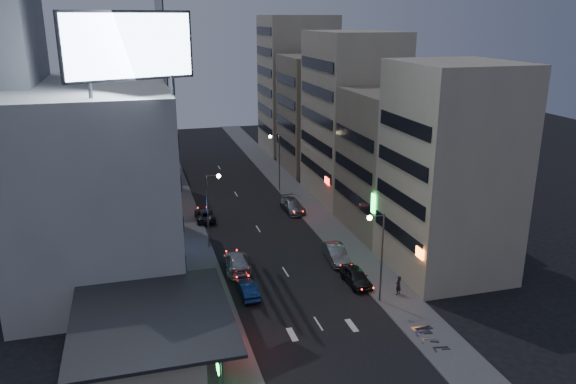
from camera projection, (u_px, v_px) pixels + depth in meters
name	position (u px, v px, depth m)	size (l,w,h in m)	color
ground	(335.00, 351.00, 41.73)	(180.00, 180.00, 0.00)	black
sidewalk_left	(186.00, 223.00, 67.21)	(4.00, 120.00, 0.12)	#4C4C4F
sidewalk_right	(313.00, 211.00, 71.34)	(4.00, 120.00, 0.12)	#4C4C4F
food_court	(140.00, 341.00, 39.39)	(11.00, 13.00, 3.88)	#B9B191
white_building	(95.00, 180.00, 53.02)	(14.00, 24.00, 18.00)	beige
shophouse_near	(450.00, 171.00, 52.25)	(10.00, 11.00, 20.00)	#B9B191
shophouse_mid	(398.00, 162.00, 63.55)	(11.00, 12.00, 16.00)	gray
shophouse_far	(352.00, 117.00, 74.46)	(10.00, 14.00, 22.00)	#B9B191
far_left_a	(115.00, 123.00, 76.08)	(11.00, 10.00, 20.00)	beige
far_left_b	(114.00, 124.00, 88.64)	(12.00, 10.00, 15.00)	gray
far_right_a	(319.00, 114.00, 88.97)	(11.00, 12.00, 18.00)	gray
far_right_b	(297.00, 85.00, 101.06)	(12.00, 12.00, 24.00)	#B9B191
billboard	(129.00, 46.00, 41.06)	(9.52, 3.75, 6.20)	#595B60
street_lamp_right_near	(378.00, 245.00, 47.16)	(1.60, 0.44, 8.02)	#595B60
street_lamp_left	(211.00, 200.00, 58.81)	(1.60, 0.44, 8.02)	#595B60
street_lamp_right_far	(277.00, 154.00, 78.39)	(1.60, 0.44, 8.02)	#595B60
parked_car_right_near	(356.00, 276.00, 51.90)	(1.82, 4.53, 1.54)	#232328
parked_car_right_mid	(336.00, 253.00, 56.82)	(1.75, 5.01, 1.65)	gray
parked_car_left	(205.00, 215.00, 68.30)	(2.20, 4.77, 1.32)	#232327
parked_car_right_far	(293.00, 205.00, 71.33)	(2.19, 5.40, 1.57)	#919498
road_car_blue	(248.00, 289.00, 49.63)	(1.42, 4.08, 1.34)	navy
road_car_silver	(237.00, 262.00, 54.70)	(2.37, 5.83, 1.69)	#ABAEB3
person	(398.00, 285.00, 49.68)	(0.64, 0.42, 1.77)	black
scooter_black_a	(448.00, 340.00, 41.92)	(1.75, 0.58, 1.07)	black
scooter_silver_a	(439.00, 333.00, 42.79)	(1.81, 0.60, 1.11)	#95969C
scooter_blue	(431.00, 324.00, 44.04)	(1.95, 0.65, 1.19)	navy
scooter_black_b	(430.00, 319.00, 44.73)	(1.96, 0.65, 1.20)	black
scooter_silver_b	(426.00, 319.00, 44.73)	(1.89, 0.63, 1.16)	#A3A4AA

